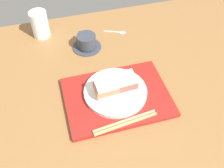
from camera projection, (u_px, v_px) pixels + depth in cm
name	position (u px, v px, depth cm)	size (l,w,h in cm)	color
ground_plane	(123.00, 89.00, 102.55)	(140.00, 100.00, 3.00)	brown
serving_tray	(117.00, 97.00, 96.94)	(36.58, 26.93, 1.67)	maroon
sandwich_plate	(115.00, 92.00, 96.46)	(22.30, 22.30, 1.52)	silver
sandwich_near	(106.00, 88.00, 93.09)	(8.24, 6.42, 5.45)	#EFE5C1
sandwich_far	(125.00, 82.00, 94.51)	(8.09, 6.62, 5.79)	beige
chopsticks_pair	(125.00, 123.00, 88.29)	(22.03, 4.37, 0.70)	tan
coffee_cup	(86.00, 42.00, 114.24)	(12.10, 12.31, 6.15)	#333842
drinking_glass	(40.00, 24.00, 117.45)	(7.44, 7.44, 11.75)	silver
teaspoon	(119.00, 32.00, 122.90)	(9.54, 4.97, 0.80)	silver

